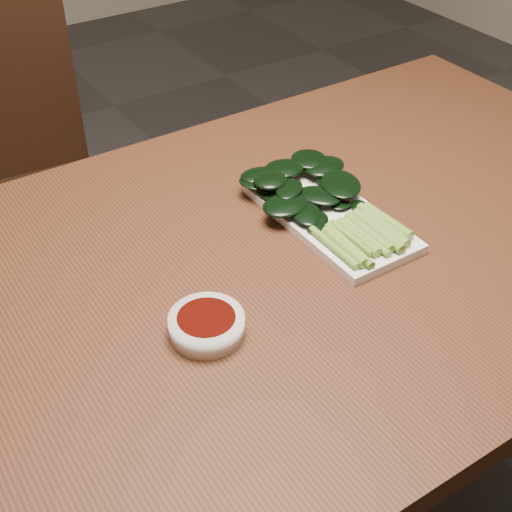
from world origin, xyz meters
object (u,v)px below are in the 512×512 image
sauce_bowl (207,325)px  table (274,293)px  serving_plate (330,217)px  chair_far (21,180)px  gai_lan (316,198)px

sauce_bowl → table: bearing=27.7°
serving_plate → table: bearing=-168.4°
chair_far → gai_lan: bearing=-66.9°
chair_far → sauce_bowl: 0.96m
table → sauce_bowl: 0.20m
sauce_bowl → gai_lan: gai_lan is taller
table → serving_plate: serving_plate is taller
sauce_bowl → serving_plate: bearing=21.3°
chair_far → serving_plate: bearing=-67.2°
table → chair_far: size_ratio=1.57×
chair_far → gai_lan: size_ratio=3.02×
table → sauce_bowl: sauce_bowl is taller
sauce_bowl → gai_lan: (0.27, 0.14, 0.01)m
sauce_bowl → serving_plate: sauce_bowl is taller
gai_lan → sauce_bowl: bearing=-153.2°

